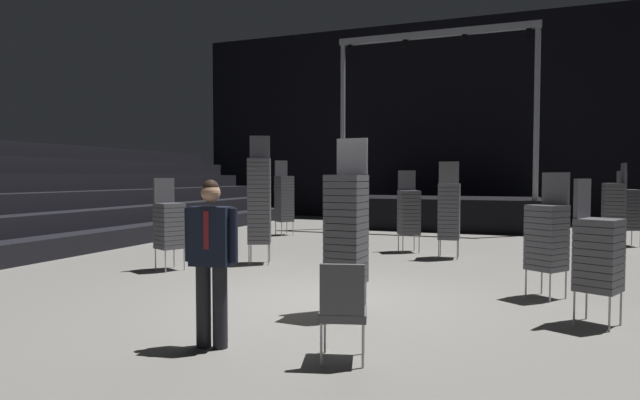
# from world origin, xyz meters

# --- Properties ---
(ground_plane) EXTENTS (22.00, 30.00, 0.10)m
(ground_plane) POSITION_xyz_m (0.00, 0.00, -0.05)
(ground_plane) COLOR slate
(arena_end_wall) EXTENTS (22.00, 0.30, 8.00)m
(arena_end_wall) POSITION_xyz_m (0.00, 15.00, 4.00)
(arena_end_wall) COLOR black
(arena_end_wall) RESTS_ON ground_plane
(stage_riser) EXTENTS (6.49, 3.35, 6.28)m
(stage_riser) POSITION_xyz_m (0.00, 11.40, 0.62)
(stage_riser) COLOR black
(stage_riser) RESTS_ON ground_plane
(man_with_tie) EXTENTS (0.57, 0.28, 1.70)m
(man_with_tie) POSITION_xyz_m (-0.39, -2.26, 0.96)
(man_with_tie) COLOR black
(man_with_tie) RESTS_ON ground_plane
(chair_stack_front_left) EXTENTS (0.59, 0.59, 1.71)m
(chair_stack_front_left) POSITION_xyz_m (3.38, 0.01, 0.86)
(chair_stack_front_left) COLOR #B2B5BA
(chair_stack_front_left) RESTS_ON ground_plane
(chair_stack_front_right) EXTENTS (0.45, 0.45, 2.05)m
(chair_stack_front_right) POSITION_xyz_m (4.61, 7.06, 1.03)
(chair_stack_front_right) COLOR #B2B5BA
(chair_stack_front_right) RESTS_ON ground_plane
(chair_stack_mid_left) EXTENTS (0.47, 0.47, 2.22)m
(chair_stack_mid_left) POSITION_xyz_m (0.50, -0.57, 1.11)
(chair_stack_mid_left) COLOR #B2B5BA
(chair_stack_mid_left) RESTS_ON ground_plane
(chair_stack_mid_right) EXTENTS (0.61, 0.61, 1.79)m
(chair_stack_mid_right) POSITION_xyz_m (2.90, 1.32, 0.90)
(chair_stack_mid_right) COLOR #B2B5BA
(chair_stack_mid_right) RESTS_ON ground_plane
(chair_stack_mid_centre) EXTENTS (0.59, 0.59, 1.88)m
(chair_stack_mid_centre) POSITION_xyz_m (0.16, 5.25, 0.94)
(chair_stack_mid_centre) COLOR #B2B5BA
(chair_stack_mid_centre) RESTS_ON ground_plane
(chair_stack_rear_left) EXTENTS (0.57, 0.57, 2.56)m
(chair_stack_rear_left) POSITION_xyz_m (-2.32, 2.58, 1.28)
(chair_stack_rear_left) COLOR #B2B5BA
(chair_stack_rear_left) RESTS_ON ground_plane
(chair_stack_rear_right) EXTENTS (0.56, 0.56, 1.88)m
(chair_stack_rear_right) POSITION_xyz_m (5.11, 8.19, 0.94)
(chair_stack_rear_right) COLOR #B2B5BA
(chair_stack_rear_right) RESTS_ON ground_plane
(chair_stack_rear_centre) EXTENTS (0.62, 0.62, 2.22)m
(chair_stack_rear_centre) POSITION_xyz_m (-3.99, 7.46, 1.11)
(chair_stack_rear_centre) COLOR #B2B5BA
(chair_stack_rear_centre) RESTS_ON ground_plane
(chair_stack_aisle_left) EXTENTS (0.59, 0.59, 1.71)m
(chair_stack_aisle_left) POSITION_xyz_m (-3.55, 1.33, 0.86)
(chair_stack_aisle_left) COLOR #B2B5BA
(chair_stack_aisle_left) RESTS_ON ground_plane
(chair_stack_aisle_right) EXTENTS (0.46, 0.46, 2.05)m
(chair_stack_aisle_right) POSITION_xyz_m (1.14, 4.61, 1.03)
(chair_stack_aisle_right) COLOR #B2B5BA
(chair_stack_aisle_right) RESTS_ON ground_plane
(loose_chair_near_man) EXTENTS (0.54, 0.54, 0.95)m
(loose_chair_near_man) POSITION_xyz_m (0.99, -2.21, 0.53)
(loose_chair_near_man) COLOR #B2B5BA
(loose_chair_near_man) RESTS_ON ground_plane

